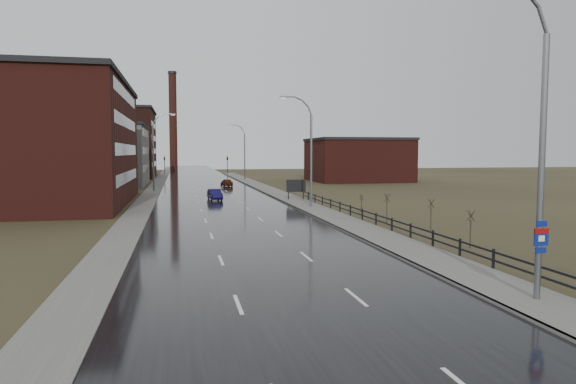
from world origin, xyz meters
name	(u,v)px	position (x,y,z in m)	size (l,w,h in m)	color
ground	(328,340)	(0.00, 0.00, 0.00)	(320.00, 320.00, 0.00)	#2D2819
road	(210,192)	(0.00, 60.00, 0.03)	(14.00, 300.00, 0.06)	black
sidewalk_right	(312,208)	(8.60, 35.00, 0.09)	(3.20, 180.00, 0.18)	#595651
curb_right	(297,209)	(7.08, 35.00, 0.09)	(0.16, 180.00, 0.18)	slate
sidewalk_left	(152,192)	(-8.20, 60.00, 0.06)	(2.40, 260.00, 0.12)	#595651
warehouse_near	(20,142)	(-20.99, 45.00, 6.76)	(22.44, 28.56, 13.50)	#471914
warehouse_mid	(98,155)	(-17.99, 78.00, 5.26)	(16.32, 20.40, 10.50)	slate
warehouse_far	(94,143)	(-22.99, 108.00, 7.76)	(26.52, 24.48, 15.50)	#331611
building_right	(358,160)	(30.30, 82.00, 4.26)	(18.36, 16.32, 8.50)	#471914
smokestack	(173,121)	(-6.00, 150.00, 15.50)	(2.70, 2.70, 30.70)	#331611
streetlight_main	(535,143)	(8.47, 2.00, 6.06)	(3.91, 0.29, 12.11)	slate
streetlight_right_mid	(308,151)	(8.50, 36.00, 5.84)	(3.36, 0.28, 11.35)	slate
streetlight_left	(155,151)	(-7.70, 62.00, 5.84)	(3.36, 0.28, 11.35)	slate
streetlight_right_far	(243,152)	(8.50, 90.00, 5.84)	(3.36, 0.28, 11.35)	slate
guardrail	(396,224)	(10.30, 18.31, 0.71)	(0.10, 53.05, 1.10)	black
shrub_c	(471,228)	(12.52, 12.62, 1.21)	(0.54, 0.57, 2.29)	#382D23
shrub_d	(431,214)	(13.61, 19.61, 1.23)	(0.55, 0.58, 2.31)	#382D23
shrub_e	(387,207)	(11.97, 23.87, 1.27)	(0.57, 0.60, 2.40)	#382D23
shrub_f	(361,203)	(12.72, 31.82, 0.88)	(0.40, 0.42, 1.67)	#382D23
billboard	(296,186)	(9.10, 44.20, 1.70)	(2.34, 0.17, 2.50)	black
traffic_light_left	(164,157)	(-8.00, 120.00, 4.60)	(0.58, 2.73, 5.30)	black
traffic_light_right	(227,157)	(8.00, 120.00, 4.60)	(0.58, 2.73, 5.30)	black
car_near	(215,195)	(-0.25, 46.75, 0.64)	(1.36, 3.90, 1.29)	#110D43
car_far	(227,183)	(3.35, 70.82, 0.65)	(1.54, 3.83, 1.30)	#4A190C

